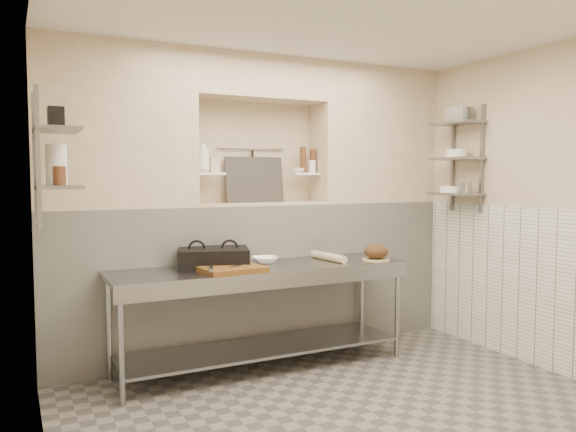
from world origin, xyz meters
TOP-DOWN VIEW (x-y plane):
  - floor at (0.00, 0.00)m, footprint 4.00×3.90m
  - ceiling at (0.00, 0.00)m, footprint 4.00×3.90m
  - wall_left at (-2.05, 0.00)m, footprint 0.10×3.90m
  - wall_right at (2.05, 0.00)m, footprint 0.10×3.90m
  - wall_back at (0.00, 2.00)m, footprint 4.00×0.10m
  - backwall_lower at (0.00, 1.75)m, footprint 4.00×0.40m
  - alcove_sill at (0.00, 1.75)m, footprint 1.30×0.40m
  - backwall_pillar_left at (-1.33, 1.75)m, footprint 1.35×0.40m
  - backwall_pillar_right at (1.33, 1.75)m, footprint 1.35×0.40m
  - backwall_header at (0.00, 1.75)m, footprint 1.30×0.40m
  - wainscot_left at (-1.99, 0.00)m, footprint 0.02×3.90m
  - wainscot_right at (1.99, 0.00)m, footprint 0.02×3.90m
  - alcove_shelf_left at (-0.50, 1.75)m, footprint 0.28×0.16m
  - alcove_shelf_right at (0.50, 1.75)m, footprint 0.28×0.16m
  - utensil_rail at (0.00, 1.92)m, footprint 0.70×0.02m
  - hanging_steel at (0.00, 1.90)m, footprint 0.02×0.02m
  - splash_panel at (0.00, 1.85)m, footprint 0.60×0.08m
  - shelf_rail_left_a at (-1.98, 1.25)m, footprint 0.03×0.03m
  - shelf_rail_left_b at (-1.98, 0.85)m, footprint 0.03×0.03m
  - wall_shelf_left_lower at (-1.84, 1.05)m, footprint 0.30×0.50m
  - wall_shelf_left_upper at (-1.84, 1.05)m, footprint 0.30×0.50m
  - shelf_rail_right_a at (1.98, 1.25)m, footprint 0.03×0.03m
  - shelf_rail_right_b at (1.98, 0.85)m, footprint 0.03×0.03m
  - wall_shelf_right_lower at (1.84, 1.05)m, footprint 0.30×0.50m
  - wall_shelf_right_mid at (1.84, 1.05)m, footprint 0.30×0.50m
  - wall_shelf_right_upper at (1.84, 1.05)m, footprint 0.30×0.50m
  - prep_table at (-0.21, 1.18)m, footprint 2.60×0.70m
  - panini_press at (-0.60, 1.34)m, footprint 0.69×0.59m
  - cutting_board at (-0.55, 1.02)m, footprint 0.53×0.39m
  - knife_blade at (-0.47, 1.04)m, footprint 0.22×0.13m
  - tongs at (-0.74, 0.98)m, footprint 0.12×0.27m
  - mixing_bowl at (-0.12, 1.34)m, footprint 0.29×0.29m
  - rolling_pin at (0.46, 1.21)m, footprint 0.12×0.47m
  - bread_board at (0.87, 1.03)m, footprint 0.25×0.25m
  - bread_loaf at (0.87, 1.03)m, footprint 0.22×0.22m
  - bottle_soap at (-0.56, 1.71)m, footprint 0.14×0.15m
  - jar_alcove at (-0.44, 1.79)m, footprint 0.09×0.09m
  - bowl_alcove at (0.41, 1.73)m, footprint 0.17×0.17m
  - condiment_a at (0.61, 1.77)m, footprint 0.06×0.06m
  - condiment_b at (0.49, 1.76)m, footprint 0.06×0.06m
  - condiment_c at (0.59, 1.75)m, footprint 0.07×0.07m
  - jug_left at (-1.84, 1.18)m, footprint 0.15×0.15m
  - jar_left at (-1.84, 0.94)m, footprint 0.09×0.09m
  - box_left_upper at (-1.84, 1.10)m, footprint 0.11×0.11m
  - bowl_right at (1.84, 1.13)m, footprint 0.22×0.22m
  - canister_right at (1.84, 0.91)m, footprint 0.10×0.10m
  - bowl_right_mid at (1.84, 1.05)m, footprint 0.21×0.21m
  - basket_right at (1.84, 1.03)m, footprint 0.21×0.24m

SIDE VIEW (x-z plane):
  - floor at x=0.00m, z-range -0.10..0.00m
  - prep_table at x=-0.21m, z-range 0.19..1.09m
  - backwall_lower at x=0.00m, z-range 0.00..1.40m
  - wainscot_left at x=-1.99m, z-range 0.00..1.40m
  - wainscot_right at x=1.99m, z-range 0.00..1.40m
  - bread_board at x=0.87m, z-range 0.90..0.91m
  - cutting_board at x=-0.55m, z-range 0.90..0.94m
  - mixing_bowl at x=-0.12m, z-range 0.90..0.96m
  - rolling_pin at x=0.46m, z-range 0.90..0.97m
  - knife_blade at x=-0.47m, z-range 0.95..0.95m
  - tongs at x=-0.74m, z-range 0.95..0.97m
  - panini_press at x=-0.60m, z-range 0.90..1.06m
  - bread_loaf at x=0.87m, z-range 0.91..1.05m
  - wall_left at x=-2.05m, z-range 0.00..2.80m
  - wall_right at x=2.05m, z-range 0.00..2.80m
  - wall_back at x=0.00m, z-range 0.00..2.80m
  - alcove_sill at x=0.00m, z-range 1.40..1.42m
  - wall_shelf_right_lower at x=1.84m, z-range 1.49..1.51m
  - bowl_right at x=1.84m, z-range 1.51..1.58m
  - canister_right at x=1.84m, z-range 1.51..1.62m
  - wall_shelf_left_lower at x=-1.84m, z-range 1.59..1.61m
  - splash_panel at x=0.00m, z-range 1.42..1.86m
  - jar_left at x=-1.84m, z-range 1.61..1.74m
  - alcove_shelf_left at x=-0.50m, z-range 1.69..1.71m
  - alcove_shelf_right at x=0.50m, z-range 1.69..1.71m
  - bowl_alcove at x=0.41m, z-range 1.71..1.76m
  - jug_left at x=-1.84m, z-range 1.61..1.91m
  - condiment_c at x=0.59m, z-range 1.71..1.84m
  - jar_alcove at x=-0.44m, z-range 1.71..1.85m
  - hanging_steel at x=0.00m, z-range 1.63..1.93m
  - shelf_rail_left_a at x=-1.98m, z-range 1.33..2.27m
  - shelf_rail_left_b at x=-1.98m, z-range 1.33..2.27m
  - condiment_a at x=0.61m, z-range 1.71..1.95m
  - condiment_b at x=0.49m, z-range 1.71..1.97m
  - shelf_rail_right_a at x=1.98m, z-range 1.33..2.38m
  - shelf_rail_right_b at x=1.98m, z-range 1.33..2.38m
  - wall_shelf_right_mid at x=1.84m, z-range 1.84..1.86m
  - bottle_soap at x=-0.56m, z-range 1.71..2.01m
  - bowl_right_mid at x=1.84m, z-range 1.86..1.94m
  - utensil_rail at x=0.00m, z-range 1.94..1.96m
  - wall_shelf_left_upper at x=-1.84m, z-range 1.99..2.01m
  - box_left_upper at x=-1.84m, z-range 2.01..2.16m
  - backwall_pillar_left at x=-1.33m, z-range 1.40..2.80m
  - backwall_pillar_right at x=1.33m, z-range 1.40..2.80m
  - wall_shelf_right_upper at x=1.84m, z-range 2.19..2.21m
  - basket_right at x=1.84m, z-range 2.21..2.35m
  - backwall_header at x=0.00m, z-range 2.40..2.80m
  - ceiling at x=0.00m, z-range 2.80..2.90m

